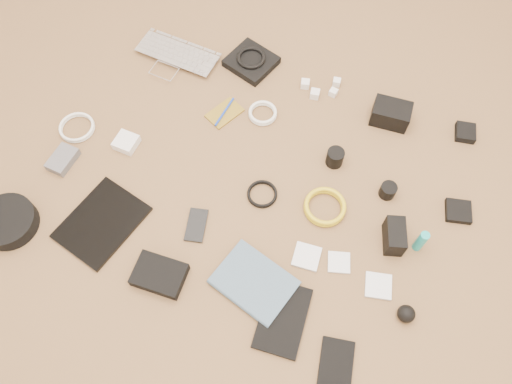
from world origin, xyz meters
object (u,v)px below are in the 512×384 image
at_px(dslr_camera, 391,114).
at_px(phone, 196,225).
at_px(tablet, 102,222).
at_px(paperback, 236,305).
at_px(headphone_case, 8,222).
at_px(laptop, 172,62).

height_order(dslr_camera, phone, dslr_camera).
bearing_deg(tablet, paperback, 3.28).
height_order(phone, headphone_case, headphone_case).
relative_size(laptop, headphone_case, 1.74).
height_order(dslr_camera, headphone_case, dslr_camera).
xyz_separation_m(tablet, paperback, (0.52, -0.07, 0.01)).
bearing_deg(tablet, laptop, 110.11).
bearing_deg(laptop, dslr_camera, 7.41).
xyz_separation_m(dslr_camera, tablet, (-0.75, -0.78, -0.03)).
xyz_separation_m(dslr_camera, headphone_case, (-1.02, -0.90, -0.01)).
distance_m(laptop, tablet, 0.71).
bearing_deg(phone, tablet, -173.97).
distance_m(dslr_camera, headphone_case, 1.36).
height_order(laptop, paperback, laptop).
distance_m(laptop, dslr_camera, 0.86).
height_order(tablet, paperback, paperback).
relative_size(phone, paperback, 0.50).
xyz_separation_m(laptop, paperback, (0.63, -0.77, -0.00)).
relative_size(tablet, paperback, 1.15).
height_order(headphone_case, paperback, headphone_case).
bearing_deg(dslr_camera, paperback, -110.91).
xyz_separation_m(dslr_camera, phone, (-0.46, -0.66, -0.03)).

